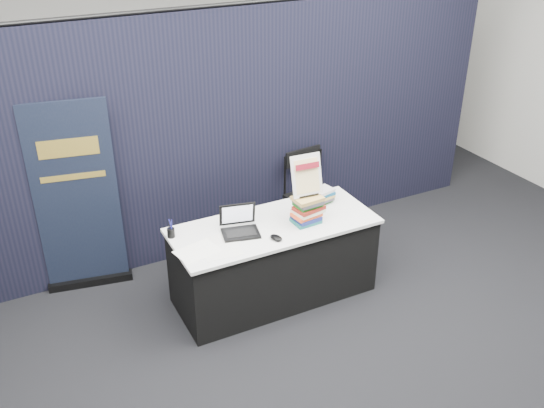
{
  "coord_description": "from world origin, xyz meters",
  "views": [
    {
      "loc": [
        -2.07,
        -3.49,
        3.38
      ],
      "look_at": [
        -0.02,
        0.55,
        0.95
      ],
      "focal_mm": 40.0,
      "sensor_mm": 36.0,
      "label": 1
    }
  ],
  "objects_px": {
    "laptop": "(239,226)",
    "info_sign": "(307,176)",
    "pullup_banner": "(79,209)",
    "display_table": "(274,260)",
    "stacking_chair": "(310,193)",
    "book_stack_tall": "(307,209)",
    "book_stack_short": "(322,196)"
  },
  "relations": [
    {
      "from": "laptop",
      "to": "info_sign",
      "type": "distance_m",
      "value": 0.71
    },
    {
      "from": "laptop",
      "to": "pullup_banner",
      "type": "height_order",
      "value": "pullup_banner"
    },
    {
      "from": "display_table",
      "to": "laptop",
      "type": "distance_m",
      "value": 0.54
    },
    {
      "from": "pullup_banner",
      "to": "stacking_chair",
      "type": "relative_size",
      "value": 1.86
    },
    {
      "from": "info_sign",
      "to": "book_stack_tall",
      "type": "bearing_deg",
      "value": -86.48
    },
    {
      "from": "laptop",
      "to": "display_table",
      "type": "bearing_deg",
      "value": 9.99
    },
    {
      "from": "info_sign",
      "to": "pullup_banner",
      "type": "relative_size",
      "value": 0.21
    },
    {
      "from": "laptop",
      "to": "info_sign",
      "type": "relative_size",
      "value": 0.94
    },
    {
      "from": "pullup_banner",
      "to": "stacking_chair",
      "type": "distance_m",
      "value": 2.28
    },
    {
      "from": "display_table",
      "to": "stacking_chair",
      "type": "height_order",
      "value": "stacking_chair"
    },
    {
      "from": "book_stack_tall",
      "to": "book_stack_short",
      "type": "distance_m",
      "value": 0.41
    },
    {
      "from": "display_table",
      "to": "laptop",
      "type": "relative_size",
      "value": 5.17
    },
    {
      "from": "info_sign",
      "to": "pullup_banner",
      "type": "distance_m",
      "value": 2.05
    },
    {
      "from": "laptop",
      "to": "book_stack_tall",
      "type": "relative_size",
      "value": 1.37
    },
    {
      "from": "book_stack_tall",
      "to": "stacking_chair",
      "type": "relative_size",
      "value": 0.26
    },
    {
      "from": "book_stack_tall",
      "to": "stacking_chair",
      "type": "height_order",
      "value": "book_stack_tall"
    },
    {
      "from": "display_table",
      "to": "stacking_chair",
      "type": "xyz_separation_m",
      "value": [
        0.79,
        0.72,
        0.16
      ]
    },
    {
      "from": "laptop",
      "to": "book_stack_short",
      "type": "bearing_deg",
      "value": 22.07
    },
    {
      "from": "stacking_chair",
      "to": "display_table",
      "type": "bearing_deg",
      "value": -144.23
    },
    {
      "from": "book_stack_tall",
      "to": "book_stack_short",
      "type": "height_order",
      "value": "book_stack_tall"
    },
    {
      "from": "display_table",
      "to": "book_stack_short",
      "type": "bearing_deg",
      "value": 15.78
    },
    {
      "from": "display_table",
      "to": "laptop",
      "type": "xyz_separation_m",
      "value": [
        -0.33,
        0.02,
        0.43
      ]
    },
    {
      "from": "book_stack_short",
      "to": "info_sign",
      "type": "distance_m",
      "value": 0.53
    },
    {
      "from": "laptop",
      "to": "pullup_banner",
      "type": "relative_size",
      "value": 0.19
    },
    {
      "from": "pullup_banner",
      "to": "display_table",
      "type": "bearing_deg",
      "value": -22.44
    },
    {
      "from": "laptop",
      "to": "info_sign",
      "type": "height_order",
      "value": "info_sign"
    },
    {
      "from": "pullup_banner",
      "to": "stacking_chair",
      "type": "height_order",
      "value": "pullup_banner"
    },
    {
      "from": "info_sign",
      "to": "stacking_chair",
      "type": "distance_m",
      "value": 1.13
    },
    {
      "from": "laptop",
      "to": "book_stack_short",
      "type": "height_order",
      "value": "laptop"
    },
    {
      "from": "display_table",
      "to": "book_stack_short",
      "type": "distance_m",
      "value": 0.75
    },
    {
      "from": "book_stack_tall",
      "to": "stacking_chair",
      "type": "distance_m",
      "value": 1.02
    },
    {
      "from": "book_stack_tall",
      "to": "info_sign",
      "type": "height_order",
      "value": "info_sign"
    }
  ]
}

